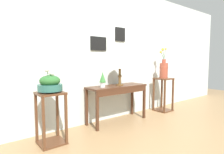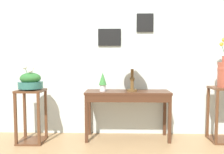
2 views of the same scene
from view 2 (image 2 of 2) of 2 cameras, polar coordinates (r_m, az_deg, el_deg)
name	(u,v)px [view 2 (image 2 of 2)]	position (r m, az deg, el deg)	size (l,w,h in m)	color
back_wall_with_art	(124,48)	(3.82, 2.93, 7.08)	(9.00, 0.13, 2.80)	silver
console_table	(128,98)	(3.54, 3.81, -5.11)	(1.27, 0.43, 0.74)	#472819
table_lamp	(132,61)	(3.52, 4.96, 3.92)	(0.37, 0.37, 0.60)	brown
potted_plant_on_console	(103,81)	(3.50, -2.28, -0.91)	(0.12, 0.12, 0.29)	silver
pedestal_stand_left	(31,116)	(3.67, -19.05, -8.96)	(0.37, 0.37, 0.78)	#56331E
planter_bowl_wide_left	(30,81)	(3.58, -19.26, -0.92)	(0.35, 0.35, 0.37)	#2D665B
pedestal_stand_right	(223,114)	(3.87, 25.46, -8.21)	(0.37, 0.37, 0.81)	#56331E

